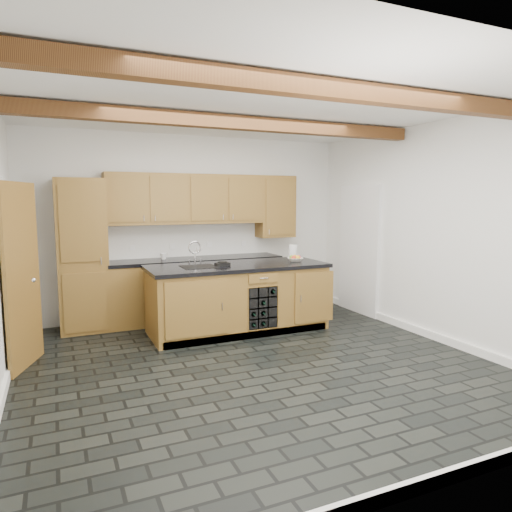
{
  "coord_description": "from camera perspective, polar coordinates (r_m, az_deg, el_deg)",
  "views": [
    {
      "loc": [
        -1.97,
        -4.47,
        1.81
      ],
      "look_at": [
        0.36,
        0.8,
        1.1
      ],
      "focal_mm": 32.0,
      "sensor_mm": 36.0,
      "label": 1
    }
  ],
  "objects": [
    {
      "name": "room_shell",
      "position": [
        5.35,
        -3.16,
        3.97
      ],
      "size": [
        5.01,
        5.0,
        5.0
      ],
      "color": "white",
      "rests_on": "ground"
    },
    {
      "name": "ground",
      "position": [
        5.21,
        -0.03,
        -13.29
      ],
      "size": [
        5.0,
        5.0,
        0.0
      ],
      "primitive_type": "plane",
      "color": "black",
      "rests_on": "ground"
    },
    {
      "name": "back_cabinetry",
      "position": [
        6.95,
        -10.36,
        0.03
      ],
      "size": [
        3.65,
        0.62,
        2.2
      ],
      "color": "brown",
      "rests_on": "ground"
    },
    {
      "name": "faucet",
      "position": [
        6.11,
        -7.23,
        -0.99
      ],
      "size": [
        0.45,
        0.4,
        0.34
      ],
      "color": "black",
      "rests_on": "island"
    },
    {
      "name": "kitchen_scale",
      "position": [
        6.13,
        -4.22,
        -0.99
      ],
      "size": [
        0.2,
        0.13,
        0.06
      ],
      "rotation": [
        0.0,
        0.0,
        0.07
      ],
      "color": "black",
      "rests_on": "island"
    },
    {
      "name": "fruit_bowl",
      "position": [
        6.58,
        4.92,
        -0.45
      ],
      "size": [
        0.29,
        0.29,
        0.06
      ],
      "primitive_type": "imported",
      "rotation": [
        0.0,
        0.0,
        -0.32
      ],
      "color": "silver",
      "rests_on": "island"
    },
    {
      "name": "paper_towel",
      "position": [
        6.86,
        4.62,
        0.52
      ],
      "size": [
        0.13,
        0.13,
        0.21
      ],
      "primitive_type": "cylinder",
      "color": "white",
      "rests_on": "island"
    },
    {
      "name": "fruit_cluster",
      "position": [
        6.58,
        4.92,
        -0.19
      ],
      "size": [
        0.16,
        0.17,
        0.07
      ],
      "color": "red",
      "rests_on": "fruit_bowl"
    },
    {
      "name": "mug",
      "position": [
        6.93,
        -11.49,
        -0.03
      ],
      "size": [
        0.13,
        0.13,
        0.09
      ],
      "primitive_type": "imported",
      "rotation": [
        0.0,
        0.0,
        -0.32
      ],
      "color": "white",
      "rests_on": "back_cabinetry"
    },
    {
      "name": "island",
      "position": [
        6.34,
        -2.19,
        -5.25
      ],
      "size": [
        2.48,
        0.96,
        0.93
      ],
      "color": "brown",
      "rests_on": "ground"
    }
  ]
}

